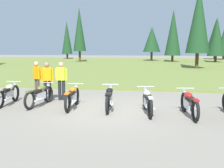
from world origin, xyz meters
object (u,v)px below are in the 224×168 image
object	(u,v)px
motorcycle_orange	(72,97)
rider_checking_bike	(37,77)
rider_with_back_turned	(47,79)
motorcycle_black	(109,98)
motorcycle_silver	(148,101)
motorcycle_red	(189,103)
rider_in_hivis_vest	(61,79)
motorcycle_olive	(40,95)
motorcycle_cream	(8,94)

from	to	relation	value
motorcycle_orange	rider_checking_bike	bearing A→B (deg)	142.32
rider_with_back_turned	motorcycle_black	bearing A→B (deg)	-21.98
motorcycle_orange	rider_checking_bike	size ratio (longest dim) A/B	1.26
motorcycle_orange	motorcycle_silver	size ratio (longest dim) A/B	1.01
motorcycle_red	rider_in_hivis_vest	world-z (taller)	rider_in_hivis_vest
motorcycle_red	rider_with_back_turned	size ratio (longest dim) A/B	1.25
rider_with_back_turned	motorcycle_olive	bearing A→B (deg)	-83.42
motorcycle_orange	rider_in_hivis_vest	world-z (taller)	rider_in_hivis_vest
motorcycle_orange	motorcycle_silver	xyz separation A→B (m)	(2.84, -0.33, 0.00)
motorcycle_silver	rider_with_back_turned	bearing A→B (deg)	160.63
motorcycle_olive	rider_in_hivis_vest	distance (m)	1.43
motorcycle_black	rider_with_back_turned	size ratio (longest dim) A/B	1.26
motorcycle_red	rider_checking_bike	size ratio (longest dim) A/B	1.25
motorcycle_cream	motorcycle_silver	world-z (taller)	same
rider_in_hivis_vest	rider_checking_bike	xyz separation A→B (m)	(-1.28, 0.30, 0.00)
motorcycle_orange	rider_checking_bike	distance (m)	2.88
motorcycle_olive	motorcycle_silver	world-z (taller)	same
motorcycle_red	rider_with_back_turned	world-z (taller)	rider_with_back_turned
rider_with_back_turned	rider_in_hivis_vest	bearing A→B (deg)	22.53
motorcycle_cream	motorcycle_red	world-z (taller)	same
motorcycle_cream	rider_with_back_turned	size ratio (longest dim) A/B	1.26
rider_in_hivis_vest	rider_with_back_turned	bearing A→B (deg)	-157.47
motorcycle_black	rider_checking_bike	distance (m)	4.08
motorcycle_orange	motorcycle_black	size ratio (longest dim) A/B	1.00
rider_with_back_turned	rider_checking_bike	distance (m)	0.90
motorcycle_black	rider_with_back_turned	world-z (taller)	rider_with_back_turned
motorcycle_silver	rider_in_hivis_vest	world-z (taller)	rider_in_hivis_vest
motorcycle_orange	motorcycle_red	bearing A→B (deg)	-6.63
motorcycle_cream	motorcycle_red	distance (m)	7.03
motorcycle_cream	rider_in_hivis_vest	distance (m)	2.25
motorcycle_black	rider_in_hivis_vest	bearing A→B (deg)	149.30
motorcycle_orange	rider_with_back_turned	distance (m)	2.01
motorcycle_black	rider_checking_bike	xyz separation A→B (m)	(-3.67, 1.72, 0.51)
motorcycle_black	rider_in_hivis_vest	world-z (taller)	rider_in_hivis_vest
rider_in_hivis_vest	rider_checking_bike	distance (m)	1.32
motorcycle_silver	motorcycle_red	bearing A→B (deg)	-6.71
motorcycle_cream	motorcycle_orange	bearing A→B (deg)	-3.88
rider_in_hivis_vest	motorcycle_olive	bearing A→B (deg)	-109.06
rider_with_back_turned	motorcycle_cream	bearing A→B (deg)	-140.82
rider_with_back_turned	motorcycle_red	bearing A→B (deg)	-16.44
motorcycle_red	motorcycle_orange	bearing A→B (deg)	173.37
motorcycle_black	rider_in_hivis_vest	xyz separation A→B (m)	(-2.38, 1.42, 0.51)
motorcycle_cream	motorcycle_olive	bearing A→B (deg)	-0.53
rider_with_back_turned	rider_checking_bike	world-z (taller)	same
motorcycle_silver	rider_with_back_turned	size ratio (longest dim) A/B	1.25
motorcycle_olive	motorcycle_orange	world-z (taller)	same
rider_checking_bike	motorcycle_red	bearing A→B (deg)	-18.96
motorcycle_olive	rider_in_hivis_vest	xyz separation A→B (m)	(0.44, 1.26, 0.51)
motorcycle_olive	motorcycle_orange	bearing A→B (deg)	-7.13
motorcycle_orange	motorcycle_silver	world-z (taller)	same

